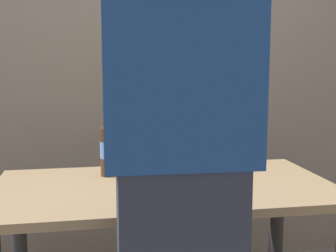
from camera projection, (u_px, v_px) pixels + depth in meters
name	position (u px, v px, depth m)	size (l,w,h in m)	color
desk	(165.00, 211.00, 1.96)	(1.43, 0.76, 0.72)	#9E8460
laptop	(189.00, 165.00, 2.10)	(0.32, 0.29, 0.21)	#B7BABC
beer_bottle_brown	(108.00, 148.00, 2.07)	(0.07, 0.07, 0.34)	#472B14
beer_bottle_green	(145.00, 145.00, 2.22)	(0.06, 0.06, 0.30)	brown
person_figure	(180.00, 175.00, 1.35)	(0.45, 0.31, 1.77)	#2D3347
back_wall	(140.00, 49.00, 2.69)	(6.00, 0.10, 2.60)	gray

